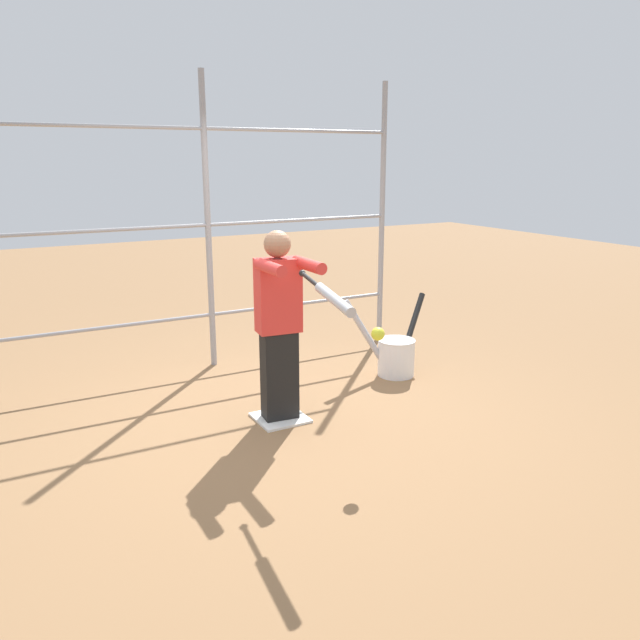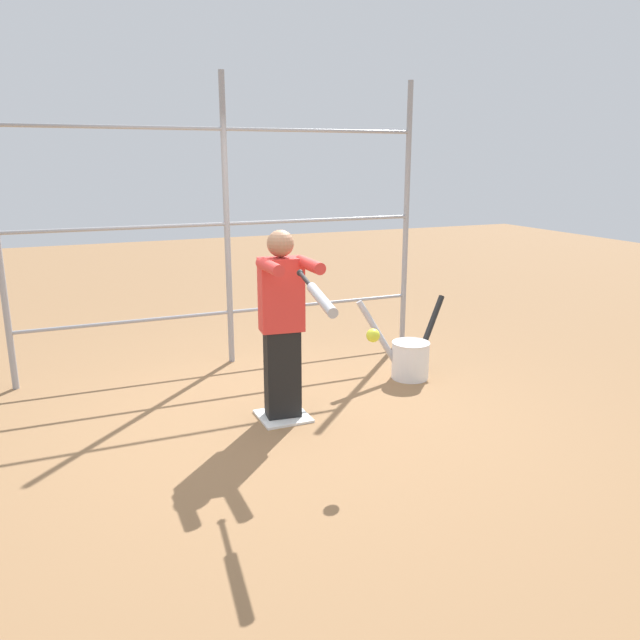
# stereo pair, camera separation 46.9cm
# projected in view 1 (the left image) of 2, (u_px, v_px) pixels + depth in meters

# --- Properties ---
(ground_plane) EXTENTS (24.00, 24.00, 0.00)m
(ground_plane) POSITION_uv_depth(u_px,v_px,m) (280.00, 419.00, 5.12)
(ground_plane) COLOR olive
(home_plate) EXTENTS (0.40, 0.40, 0.02)m
(home_plate) POSITION_uv_depth(u_px,v_px,m) (280.00, 418.00, 5.11)
(home_plate) COLOR white
(home_plate) RESTS_ON ground
(fence_backstop) EXTENTS (4.18, 0.06, 2.88)m
(fence_backstop) POSITION_uv_depth(u_px,v_px,m) (208.00, 225.00, 6.11)
(fence_backstop) COLOR #939399
(fence_backstop) RESTS_ON ground
(batter) EXTENTS (0.40, 0.55, 1.54)m
(batter) POSITION_uv_depth(u_px,v_px,m) (279.00, 321.00, 4.89)
(batter) COLOR black
(batter) RESTS_ON ground
(baseball_bat_swinging) EXTENTS (0.20, 0.93, 0.13)m
(baseball_bat_swinging) POSITION_uv_depth(u_px,v_px,m) (330.00, 296.00, 3.95)
(baseball_bat_swinging) COLOR black
(softball_in_flight) EXTENTS (0.10, 0.10, 0.10)m
(softball_in_flight) POSITION_uv_depth(u_px,v_px,m) (378.00, 334.00, 4.37)
(softball_in_flight) COLOR yellow
(bat_bucket) EXTENTS (1.07, 0.53, 0.78)m
(bat_bucket) POSITION_uv_depth(u_px,v_px,m) (395.00, 354.00, 6.12)
(bat_bucket) COLOR white
(bat_bucket) RESTS_ON ground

